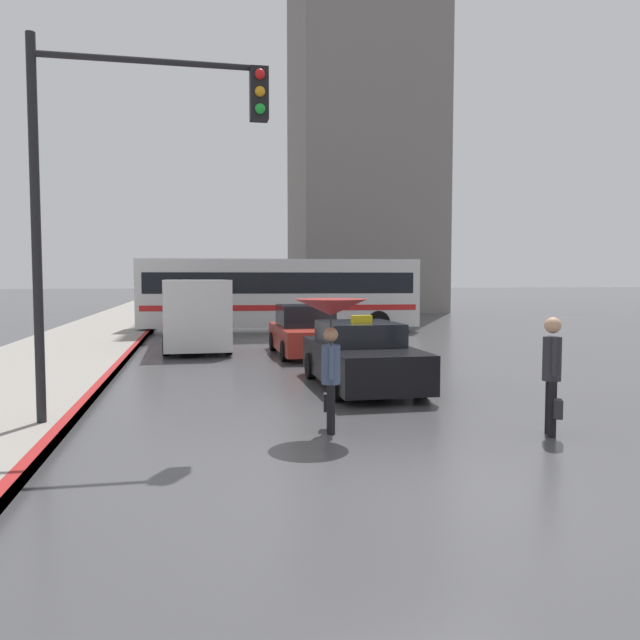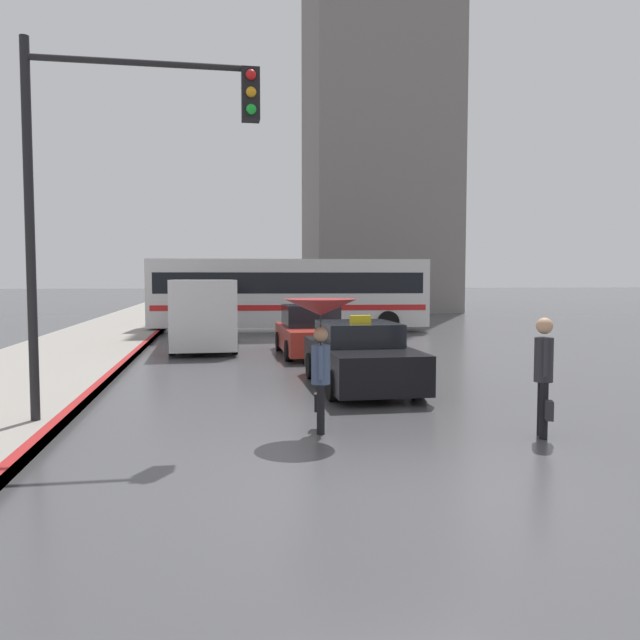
# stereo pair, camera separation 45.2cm
# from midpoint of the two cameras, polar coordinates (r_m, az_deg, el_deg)

# --- Properties ---
(ground_plane) EXTENTS (300.00, 300.00, 0.00)m
(ground_plane) POSITION_cam_midpoint_polar(r_m,az_deg,el_deg) (7.16, 9.73, -15.34)
(ground_plane) COLOR #424244
(taxi) EXTENTS (1.91, 4.46, 1.56)m
(taxi) POSITION_cam_midpoint_polar(r_m,az_deg,el_deg) (13.51, 4.61, -3.39)
(taxi) COLOR black
(taxi) RESTS_ON ground_plane
(sedan_red) EXTENTS (1.91, 4.40, 1.53)m
(sedan_red) POSITION_cam_midpoint_polar(r_m,az_deg,el_deg) (19.21, -0.16, -1.15)
(sedan_red) COLOR #A52D23
(sedan_red) RESTS_ON ground_plane
(ambulance_van) EXTENTS (2.17, 5.19, 2.31)m
(ambulance_van) POSITION_cam_midpoint_polar(r_m,az_deg,el_deg) (21.07, -10.02, 0.85)
(ambulance_van) COLOR silver
(ambulance_van) RESTS_ON ground_plane
(city_bus) EXTENTS (12.25, 3.50, 3.18)m
(city_bus) POSITION_cam_midpoint_polar(r_m,az_deg,el_deg) (27.69, -2.38, 2.60)
(city_bus) COLOR silver
(city_bus) RESTS_ON ground_plane
(pedestrian_with_umbrella) EXTENTS (1.10, 1.10, 2.04)m
(pedestrian_with_umbrella) POSITION_cam_midpoint_polar(r_m,az_deg,el_deg) (9.39, 1.44, -0.25)
(pedestrian_with_umbrella) COLOR black
(pedestrian_with_umbrella) RESTS_ON ground_plane
(pedestrian_man) EXTENTS (0.35, 0.57, 1.77)m
(pedestrian_man) POSITION_cam_midpoint_polar(r_m,az_deg,el_deg) (9.81, 21.04, -4.25)
(pedestrian_man) COLOR black
(pedestrian_man) RESTS_ON ground_plane
(traffic_light) EXTENTS (3.53, 0.38, 5.91)m
(traffic_light) POSITION_cam_midpoint_polar(r_m,az_deg,el_deg) (10.18, -16.42, 13.57)
(traffic_light) COLOR black
(traffic_light) RESTS_ON ground_plane
(building_tower_near) EXTENTS (10.14, 8.37, 38.83)m
(building_tower_near) POSITION_cam_midpoint_polar(r_m,az_deg,el_deg) (49.28, 5.72, 24.04)
(building_tower_near) COLOR gray
(building_tower_near) RESTS_ON ground_plane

